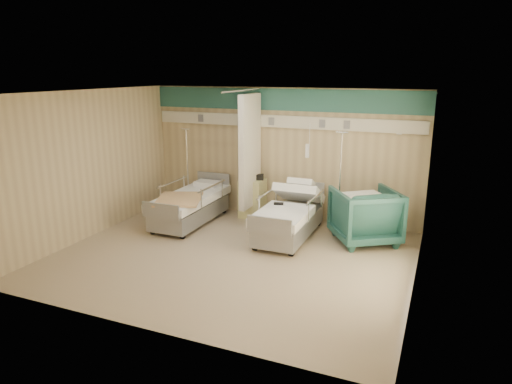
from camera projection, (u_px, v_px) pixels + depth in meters
ground at (232, 257)px, 7.95m from camera, size 6.00×5.00×0.00m
room_walls at (236, 149)px, 7.70m from camera, size 6.04×5.04×2.82m
bed_right at (289, 222)px, 8.80m from camera, size 1.00×2.16×0.63m
bed_left at (190, 209)px, 9.62m from camera, size 1.00×2.16×0.63m
bedside_cabinet at (253, 198)px, 10.00m from camera, size 0.50×0.48×0.85m
visitor_armchair at (365, 216)px, 8.52m from camera, size 1.54×1.55×1.03m
waffle_blanket at (366, 187)px, 8.34m from camera, size 0.90×0.89×0.08m
iv_stand_right at (338, 211)px, 9.12m from camera, size 0.36×0.36×2.01m
iv_stand_left at (189, 194)px, 10.44m from camera, size 0.34×0.34×1.90m
call_remote at (279, 204)px, 8.80m from camera, size 0.20×0.13×0.04m
tan_blanket at (179, 199)px, 9.11m from camera, size 1.18×1.30×0.04m
toiletry_bag at (258, 177)px, 9.85m from camera, size 0.25×0.20×0.12m
white_cup at (245, 175)px, 9.98m from camera, size 0.12×0.12×0.14m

